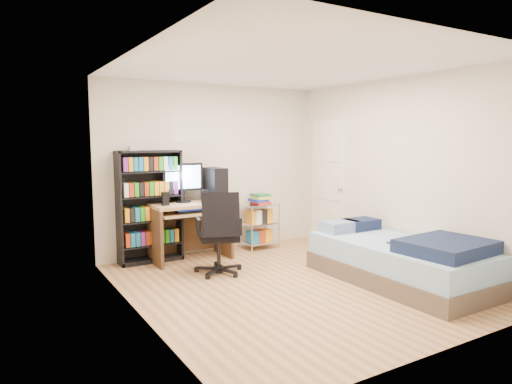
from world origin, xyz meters
TOP-DOWN VIEW (x-y plane):
  - room at (0.00, 0.00)m, footprint 3.58×4.08m
  - media_shelf at (-1.04, 1.84)m, footprint 0.87×0.29m
  - computer_desk at (-0.42, 1.70)m, footprint 1.08×0.63m
  - office_chair at (-0.48, 0.82)m, footprint 0.80×0.80m
  - wire_cart at (0.66, 1.73)m, footprint 0.55×0.41m
  - bed at (1.19, -0.59)m, footprint 1.08×2.16m
  - door at (1.72, 1.35)m, footprint 0.12×0.80m

SIDE VIEW (x-z plane):
  - bed at x=1.19m, z-range -0.04..0.58m
  - office_chair at x=-0.48m, z-range -0.19..0.86m
  - wire_cart at x=0.66m, z-range 0.13..0.99m
  - computer_desk at x=-0.42m, z-range 0.05..1.41m
  - media_shelf at x=-1.04m, z-range -0.01..1.59m
  - door at x=1.72m, z-range 0.00..2.00m
  - room at x=0.00m, z-range -0.04..2.54m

